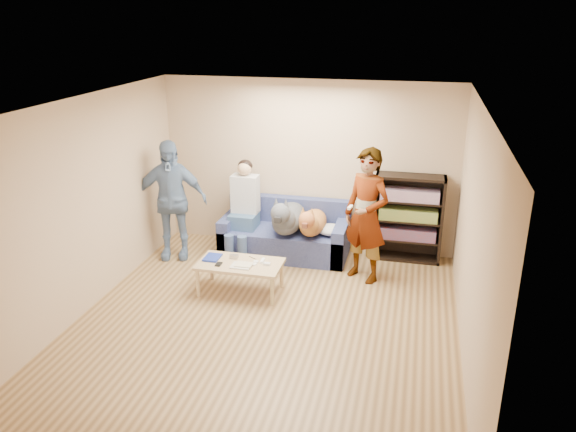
% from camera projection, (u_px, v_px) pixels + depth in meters
% --- Properties ---
extents(ground, '(5.00, 5.00, 0.00)m').
position_uv_depth(ground, '(265.00, 324.00, 6.70)').
color(ground, brown).
rests_on(ground, ground).
extents(ceiling, '(5.00, 5.00, 0.00)m').
position_uv_depth(ceiling, '(261.00, 105.00, 5.80)').
color(ceiling, white).
rests_on(ceiling, ground).
extents(wall_back, '(4.50, 0.00, 4.50)m').
position_uv_depth(wall_back, '(308.00, 166.00, 8.53)').
color(wall_back, tan).
rests_on(wall_back, ground).
extents(wall_front, '(4.50, 0.00, 4.50)m').
position_uv_depth(wall_front, '(167.00, 345.00, 3.97)').
color(wall_front, tan).
rests_on(wall_front, ground).
extents(wall_left, '(0.00, 5.00, 5.00)m').
position_uv_depth(wall_left, '(83.00, 207.00, 6.74)').
color(wall_left, tan).
rests_on(wall_left, ground).
extents(wall_right, '(0.00, 5.00, 5.00)m').
position_uv_depth(wall_right, '(474.00, 241.00, 5.76)').
color(wall_right, tan).
rests_on(wall_right, ground).
extents(blanket, '(0.42, 0.36, 0.15)m').
position_uv_depth(blanket, '(331.00, 230.00, 8.22)').
color(blanket, '#A9A8AD').
rests_on(blanket, sofa).
extents(person_standing_right, '(0.81, 0.73, 1.85)m').
position_uv_depth(person_standing_right, '(366.00, 216.00, 7.54)').
color(person_standing_right, gray).
rests_on(person_standing_right, ground).
extents(person_standing_left, '(1.13, 0.69, 1.80)m').
position_uv_depth(person_standing_left, '(171.00, 200.00, 8.25)').
color(person_standing_left, '#6F82B2').
rests_on(person_standing_left, ground).
extents(held_controller, '(0.06, 0.13, 0.03)m').
position_uv_depth(held_controller, '(350.00, 207.00, 7.34)').
color(held_controller, white).
rests_on(held_controller, person_standing_right).
extents(notebook_blue, '(0.20, 0.26, 0.03)m').
position_uv_depth(notebook_blue, '(212.00, 257.00, 7.46)').
color(notebook_blue, '#1B2F97').
rests_on(notebook_blue, coffee_table).
extents(papers, '(0.26, 0.20, 0.02)m').
position_uv_depth(papers, '(241.00, 266.00, 7.23)').
color(papers, beige).
rests_on(papers, coffee_table).
extents(magazine, '(0.22, 0.17, 0.01)m').
position_uv_depth(magazine, '(244.00, 264.00, 7.24)').
color(magazine, beige).
rests_on(magazine, coffee_table).
extents(camera_silver, '(0.11, 0.06, 0.05)m').
position_uv_depth(camera_silver, '(234.00, 256.00, 7.46)').
color(camera_silver, '#AAA9AE').
rests_on(camera_silver, coffee_table).
extents(controller_a, '(0.04, 0.13, 0.03)m').
position_uv_depth(controller_a, '(263.00, 261.00, 7.36)').
color(controller_a, white).
rests_on(controller_a, coffee_table).
extents(controller_b, '(0.09, 0.06, 0.03)m').
position_uv_depth(controller_b, '(267.00, 264.00, 7.27)').
color(controller_b, silver).
rests_on(controller_b, coffee_table).
extents(headphone_cup_a, '(0.07, 0.07, 0.02)m').
position_uv_depth(headphone_cup_a, '(254.00, 264.00, 7.27)').
color(headphone_cup_a, white).
rests_on(headphone_cup_a, coffee_table).
extents(headphone_cup_b, '(0.07, 0.07, 0.02)m').
position_uv_depth(headphone_cup_b, '(256.00, 262.00, 7.34)').
color(headphone_cup_b, white).
rests_on(headphone_cup_b, coffee_table).
extents(pen_orange, '(0.13, 0.06, 0.01)m').
position_uv_depth(pen_orange, '(235.00, 267.00, 7.19)').
color(pen_orange, orange).
rests_on(pen_orange, coffee_table).
extents(pen_black, '(0.13, 0.08, 0.01)m').
position_uv_depth(pen_black, '(253.00, 258.00, 7.47)').
color(pen_black, black).
rests_on(pen_black, coffee_table).
extents(wallet, '(0.07, 0.12, 0.02)m').
position_uv_depth(wallet, '(219.00, 264.00, 7.28)').
color(wallet, black).
rests_on(wallet, coffee_table).
extents(sofa, '(1.90, 0.85, 0.82)m').
position_uv_depth(sofa, '(286.00, 236.00, 8.57)').
color(sofa, '#515B93').
rests_on(sofa, ground).
extents(person_seated, '(0.40, 0.73, 1.47)m').
position_uv_depth(person_seated, '(244.00, 205.00, 8.42)').
color(person_seated, '#3E5B88').
rests_on(person_seated, sofa).
extents(dog_gray, '(0.46, 1.27, 0.67)m').
position_uv_depth(dog_gray, '(287.00, 218.00, 8.22)').
color(dog_gray, '#494B52').
rests_on(dog_gray, sofa).
extents(dog_tan, '(0.38, 1.15, 0.55)m').
position_uv_depth(dog_tan, '(312.00, 223.00, 8.16)').
color(dog_tan, '#A86D33').
rests_on(dog_tan, sofa).
extents(coffee_table, '(1.10, 0.60, 0.42)m').
position_uv_depth(coffee_table, '(240.00, 266.00, 7.35)').
color(coffee_table, '#D7AE84').
rests_on(coffee_table, ground).
extents(bookshelf, '(1.00, 0.34, 1.30)m').
position_uv_depth(bookshelf, '(408.00, 216.00, 8.25)').
color(bookshelf, black).
rests_on(bookshelf, ground).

